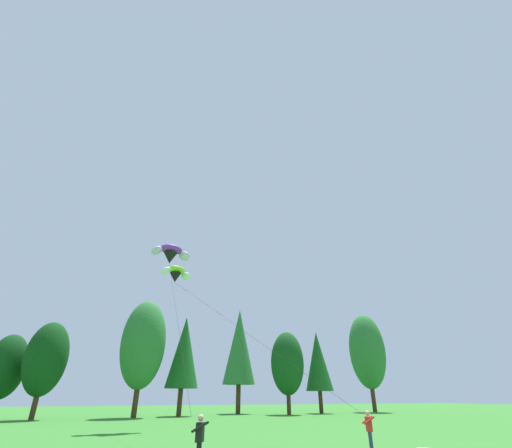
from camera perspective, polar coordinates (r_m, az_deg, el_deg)
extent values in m
ellipsoid|color=#0F3D14|center=(52.31, -35.53, -18.28)|extent=(4.22, 4.22, 7.03)
cylinder|color=#472D19|center=(48.88, -32.39, -23.81)|extent=(0.56, 0.56, 2.56)
ellipsoid|color=#0F3D14|center=(49.03, -30.96, -18.21)|extent=(4.55, 4.55, 8.01)
cylinder|color=#472D19|center=(49.30, -19.02, -25.64)|extent=(0.64, 0.64, 3.47)
ellipsoid|color=#2D7033|center=(49.68, -17.85, -18.00)|extent=(5.53, 5.53, 10.85)
cylinder|color=#472D19|center=(51.58, -12.31, -26.47)|extent=(0.62, 0.62, 3.23)
cone|color=#19561E|center=(51.88, -11.62, -19.61)|extent=(4.34, 4.34, 9.21)
cylinder|color=#472D19|center=(57.80, -2.91, -26.55)|extent=(0.68, 0.68, 3.90)
cone|color=#2D7033|center=(58.24, -2.74, -19.16)|extent=(4.90, 4.90, 11.09)
cylinder|color=#472D19|center=(55.46, 5.36, -27.07)|extent=(0.58, 0.58, 2.78)
ellipsoid|color=#144719|center=(55.64, 5.11, -21.56)|extent=(4.80, 4.80, 8.71)
cylinder|color=#472D19|center=(59.74, 10.49, -26.61)|extent=(0.60, 0.60, 3.04)
cone|color=#19561E|center=(59.96, 10.01, -21.03)|extent=(4.17, 4.17, 8.65)
cylinder|color=#472D19|center=(66.92, 18.57, -25.35)|extent=(0.68, 0.68, 3.88)
ellipsoid|color=#2D7033|center=(67.30, 17.62, -19.04)|extent=(5.98, 5.98, 12.16)
cube|color=black|center=(14.44, -9.10, -30.44)|extent=(0.39, 0.45, 0.60)
sphere|color=tan|center=(14.41, -8.96, -28.70)|extent=(0.22, 0.22, 0.22)
cylinder|color=black|center=(14.19, -9.29, -29.85)|extent=(0.51, 0.32, 0.35)
cylinder|color=black|center=(14.66, -8.81, -29.76)|extent=(0.51, 0.32, 0.35)
cylinder|color=navy|center=(19.02, 18.26, -30.72)|extent=(0.18, 0.18, 0.84)
cylinder|color=navy|center=(19.22, 18.13, -30.67)|extent=(0.18, 0.18, 0.84)
cube|color=red|center=(19.06, 17.86, -28.56)|extent=(0.39, 0.45, 0.60)
sphere|color=tan|center=(19.04, 17.65, -27.25)|extent=(0.22, 0.22, 0.22)
cylinder|color=red|center=(18.82, 17.92, -28.10)|extent=(0.50, 0.33, 0.35)
cylinder|color=red|center=(19.29, 17.64, -28.07)|extent=(0.50, 0.33, 0.35)
ellipsoid|color=purple|center=(34.88, -13.61, -4.05)|extent=(2.41, 1.77, 1.02)
ellipsoid|color=silver|center=(35.17, -11.58, -5.13)|extent=(1.45, 1.37, 1.23)
ellipsoid|color=silver|center=(34.36, -15.83, -4.14)|extent=(1.25, 1.34, 1.23)
cone|color=black|center=(34.69, -13.83, -5.41)|extent=(1.44, 1.44, 1.06)
cylinder|color=black|center=(24.11, -12.99, -12.75)|extent=(1.19, 18.20, 12.03)
ellipsoid|color=#93D633|center=(33.37, -12.80, -7.32)|extent=(2.11, 1.78, 0.87)
ellipsoid|color=white|center=(33.91, -11.31, -8.34)|extent=(1.24, 1.22, 1.04)
ellipsoid|color=white|center=(32.66, -14.46, -7.32)|extent=(1.18, 1.19, 1.04)
cone|color=black|center=(33.23, -13.02, -8.49)|extent=(1.37, 1.37, 0.88)
cylinder|color=black|center=(25.04, -3.13, -16.23)|extent=(6.42, 16.27, 9.99)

